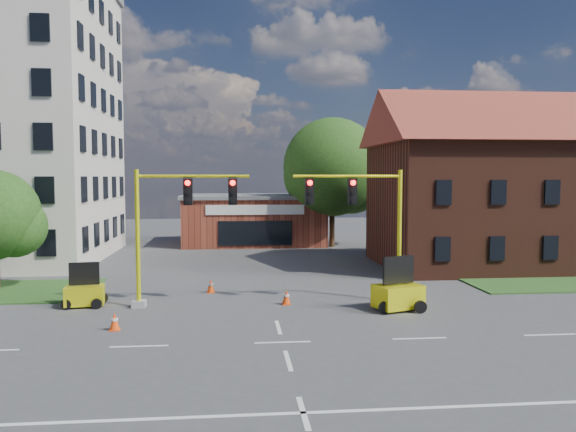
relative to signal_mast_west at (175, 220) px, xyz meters
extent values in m
plane|color=#434346|center=(4.36, -6.00, -3.92)|extent=(120.00, 120.00, 0.00)
cube|color=maroon|center=(4.36, 24.00, -1.92)|extent=(12.00, 8.00, 4.00)
cube|color=slate|center=(4.36, 24.00, 0.23)|extent=(12.40, 8.40, 0.30)
cube|color=silver|center=(4.36, 19.95, -0.72)|extent=(8.00, 0.10, 0.80)
cube|color=black|center=(4.36, 19.95, -2.62)|extent=(6.00, 0.10, 2.00)
cube|color=#4F2417|center=(22.36, 10.00, 0.08)|extent=(20.00, 10.00, 8.00)
cylinder|color=#3A2815|center=(10.86, 21.00, -1.55)|extent=(0.44, 0.44, 4.75)
sphere|color=#1D3F13|center=(10.86, 21.00, 2.77)|extent=(8.25, 8.25, 8.25)
sphere|color=#1D3F13|center=(12.51, 21.30, 1.69)|extent=(5.77, 5.77, 5.77)
sphere|color=#1D3F13|center=(-8.72, 4.80, -0.62)|extent=(3.24, 3.24, 3.24)
cube|color=#9C9B96|center=(-1.64, 0.00, -3.77)|extent=(0.60, 0.60, 0.30)
cylinder|color=#FFFA15|center=(-1.64, 0.00, -0.82)|extent=(0.20, 0.20, 6.20)
cylinder|color=#FFFA15|center=(0.86, 0.00, 1.98)|extent=(5.00, 0.14, 0.14)
cube|color=black|center=(0.61, 0.00, 1.28)|extent=(0.40, 0.32, 1.20)
cube|color=black|center=(2.61, 0.00, 1.28)|extent=(0.40, 0.32, 1.20)
sphere|color=#FF0C07|center=(0.61, -0.18, 1.68)|extent=(0.24, 0.24, 0.24)
cube|color=#9C9B96|center=(10.36, 0.00, -3.77)|extent=(0.60, 0.60, 0.30)
cylinder|color=#FFFA15|center=(10.36, 0.00, -0.82)|extent=(0.20, 0.20, 6.20)
cylinder|color=#FFFA15|center=(7.86, 0.00, 1.98)|extent=(5.00, 0.14, 0.14)
cube|color=black|center=(8.11, 0.00, 1.28)|extent=(0.40, 0.32, 1.20)
cube|color=black|center=(6.11, 0.00, 1.28)|extent=(0.40, 0.32, 1.20)
sphere|color=#FF0C07|center=(8.11, -0.18, 1.68)|extent=(0.24, 0.24, 0.24)
cube|color=#FFFA15|center=(-4.11, 0.39, -3.40)|extent=(1.84, 1.37, 0.84)
cube|color=black|center=(-4.11, 0.39, -2.42)|extent=(1.32, 0.32, 1.03)
cube|color=#FFFA15|center=(9.85, -1.61, -3.31)|extent=(2.34, 1.93, 1.00)
cube|color=black|center=(9.85, -1.61, -2.14)|extent=(1.51, 0.65, 1.22)
cube|color=#FF450D|center=(-1.92, -3.81, -3.90)|extent=(0.38, 0.38, 0.04)
cone|color=#FF450D|center=(-1.92, -3.81, -3.57)|extent=(0.40, 0.40, 0.70)
cylinder|color=silver|center=(-1.92, -3.81, -3.50)|extent=(0.27, 0.27, 0.09)
cube|color=#FF450D|center=(1.45, 2.88, -3.90)|extent=(0.38, 0.38, 0.04)
cone|color=#FF450D|center=(1.45, 2.88, -3.57)|extent=(0.40, 0.40, 0.70)
cylinder|color=silver|center=(1.45, 2.88, -3.50)|extent=(0.27, 0.27, 0.09)
cube|color=#FF450D|center=(5.03, -0.11, -3.90)|extent=(0.38, 0.38, 0.04)
cone|color=#FF450D|center=(5.03, -0.11, -3.57)|extent=(0.40, 0.40, 0.70)
cylinder|color=silver|center=(5.03, -0.11, -3.50)|extent=(0.27, 0.27, 0.09)
cube|color=#FF450D|center=(10.74, 1.23, -3.90)|extent=(0.38, 0.38, 0.04)
cone|color=#FF450D|center=(10.74, 1.23, -3.57)|extent=(0.40, 0.40, 0.70)
cylinder|color=silver|center=(10.74, 1.23, -3.50)|extent=(0.27, 0.27, 0.09)
imported|color=silver|center=(17.81, 10.00, -3.20)|extent=(5.29, 2.63, 1.44)
camera|label=1|loc=(2.68, -25.48, 1.95)|focal=35.00mm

